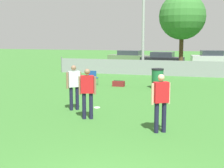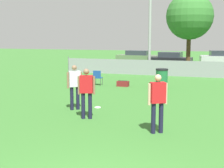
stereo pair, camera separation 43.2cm
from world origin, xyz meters
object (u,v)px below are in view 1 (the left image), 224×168
object	(u,v)px
player_thrower_red	(161,99)
parked_car_olive	(130,57)
frisbee_disc	(97,108)
parked_car_dark	(162,59)
tree_near_pole	(182,17)
folding_chair_sideline	(93,77)
player_defender_red	(87,90)
player_receiver_white	(74,84)
light_pole	(144,12)
trash_bin	(157,78)
parked_car_silver	(211,58)
gear_bag_sideline	(119,84)

from	to	relation	value
player_thrower_red	parked_car_olive	bearing A→B (deg)	72.66
frisbee_disc	parked_car_dark	distance (m)	18.42
tree_near_pole	folding_chair_sideline	distance (m)	9.88
player_thrower_red	frisbee_disc	xyz separation A→B (m)	(-2.78, 2.47, -0.97)
player_defender_red	parked_car_olive	distance (m)	23.49
player_receiver_white	light_pole	bearing A→B (deg)	49.41
player_defender_red	folding_chair_sideline	xyz separation A→B (m)	(-2.35, 7.01, -0.49)
parked_car_olive	tree_near_pole	bearing A→B (deg)	-48.97
folding_chair_sideline	trash_bin	size ratio (longest dim) A/B	0.79
light_pole	player_thrower_red	xyz separation A→B (m)	(3.25, -14.16, -3.53)
parked_car_olive	parked_car_silver	xyz separation A→B (m)	(8.39, 0.50, 0.04)
tree_near_pole	parked_car_silver	world-z (taller)	tree_near_pole
player_receiver_white	parked_car_silver	bearing A→B (deg)	37.28
parked_car_olive	parked_car_dark	distance (m)	4.98
player_defender_red	player_receiver_white	size ratio (longest dim) A/B	1.00
parked_car_dark	folding_chair_sideline	bearing A→B (deg)	-95.52
player_thrower_red	player_defender_red	size ratio (longest dim) A/B	1.00
light_pole	trash_bin	world-z (taller)	light_pole
player_receiver_white	frisbee_disc	world-z (taller)	player_receiver_white
light_pole	player_receiver_white	bearing A→B (deg)	-91.07
player_thrower_red	folding_chair_sideline	xyz separation A→B (m)	(-4.89, 7.84, -0.49)
player_thrower_red	gear_bag_sideline	bearing A→B (deg)	80.54
light_pole	player_defender_red	distance (m)	13.82
light_pole	player_thrower_red	bearing A→B (deg)	-77.07
tree_near_pole	player_thrower_red	size ratio (longest dim) A/B	3.58
tree_near_pole	frisbee_disc	size ratio (longest dim) A/B	24.28
player_thrower_red	parked_car_silver	bearing A→B (deg)	53.06
trash_bin	parked_car_silver	xyz separation A→B (m)	(3.03, 16.66, 0.15)
gear_bag_sideline	parked_car_silver	bearing A→B (deg)	72.49
parked_car_silver	tree_near_pole	bearing A→B (deg)	-115.70
gear_bag_sideline	parked_car_olive	size ratio (longest dim) A/B	0.14
tree_near_pole	parked_car_olive	distance (m)	10.66
player_receiver_white	parked_car_olive	size ratio (longest dim) A/B	0.37
frisbee_disc	parked_car_silver	distance (m)	22.48
parked_car_olive	parked_car_silver	bearing A→B (deg)	7.88
player_receiver_white	parked_car_dark	size ratio (longest dim) A/B	0.42
light_pole	player_receiver_white	size ratio (longest dim) A/B	4.46
trash_bin	folding_chair_sideline	bearing A→B (deg)	179.42
frisbee_disc	trash_bin	xyz separation A→B (m)	(1.56, 5.33, 0.53)
tree_near_pole	gear_bag_sideline	distance (m)	9.40
parked_car_silver	parked_car_dark	bearing A→B (deg)	-151.28
trash_bin	parked_car_dark	xyz separation A→B (m)	(-1.45, 13.08, 0.13)
tree_near_pole	parked_car_dark	world-z (taller)	tree_near_pole
player_defender_red	parked_car_silver	distance (m)	24.04
light_pole	player_thrower_red	world-z (taller)	light_pole
tree_near_pole	player_thrower_red	xyz separation A→B (m)	(0.61, -15.91, -3.29)
tree_near_pole	gear_bag_sideline	size ratio (longest dim) A/B	9.32
parked_car_olive	frisbee_disc	bearing A→B (deg)	-75.52
player_defender_red	trash_bin	distance (m)	7.11
trash_bin	player_defender_red	bearing A→B (deg)	-100.64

